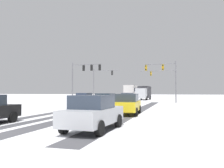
% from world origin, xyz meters
% --- Properties ---
extents(wheel_track_left_lane, '(0.82, 33.30, 0.01)m').
position_xyz_m(wheel_track_left_lane, '(-0.17, 15.14, 0.00)').
color(wheel_track_left_lane, '#4C4C51').
rests_on(wheel_track_left_lane, ground).
extents(wheel_track_right_lane, '(1.20, 33.30, 0.01)m').
position_xyz_m(wheel_track_right_lane, '(4.67, 15.14, 0.00)').
color(wheel_track_right_lane, '#4C4C51').
rests_on(wheel_track_right_lane, ground).
extents(wheel_track_center, '(0.94, 33.30, 0.01)m').
position_xyz_m(wheel_track_center, '(-1.82, 15.14, 0.00)').
color(wheel_track_center, '#4C4C51').
rests_on(wheel_track_center, ground).
extents(wheel_track_oncoming, '(1.18, 33.30, 0.01)m').
position_xyz_m(wheel_track_oncoming, '(1.34, 15.14, 0.00)').
color(wheel_track_oncoming, '#4C4C51').
rests_on(wheel_track_oncoming, ground).
extents(sidewalk_kerb_right, '(4.00, 33.30, 0.12)m').
position_xyz_m(sidewalk_kerb_right, '(9.46, 13.62, 0.06)').
color(sidewalk_kerb_right, white).
rests_on(sidewalk_kerb_right, ground).
extents(traffic_signal_far_right, '(7.20, 0.46, 6.50)m').
position_xyz_m(traffic_signal_far_right, '(6.03, 40.22, 4.50)').
color(traffic_signal_far_right, slate).
rests_on(traffic_signal_far_right, ground).
extents(traffic_signal_near_left, '(5.10, 0.57, 6.50)m').
position_xyz_m(traffic_signal_near_left, '(-6.06, 26.17, 4.76)').
color(traffic_signal_near_left, slate).
rests_on(traffic_signal_near_left, ground).
extents(traffic_signal_near_right, '(4.86, 0.57, 6.50)m').
position_xyz_m(traffic_signal_near_right, '(6.43, 28.37, 4.59)').
color(traffic_signal_near_right, slate).
rests_on(traffic_signal_near_right, ground).
extents(traffic_signal_far_left, '(5.61, 0.48, 6.50)m').
position_xyz_m(traffic_signal_far_left, '(-6.55, 36.34, 4.40)').
color(traffic_signal_far_left, slate).
rests_on(traffic_signal_far_left, ground).
extents(car_white_lead, '(1.93, 4.15, 1.62)m').
position_xyz_m(car_white_lead, '(0.98, 26.69, 0.82)').
color(car_white_lead, silver).
rests_on(car_white_lead, ground).
extents(car_blue_second, '(1.98, 4.18, 1.62)m').
position_xyz_m(car_blue_second, '(-3.80, 21.06, 0.82)').
color(car_blue_second, '#233899').
rests_on(car_blue_second, ground).
extents(car_dark_green_third, '(1.97, 4.17, 1.62)m').
position_xyz_m(car_dark_green_third, '(1.10, 14.76, 0.82)').
color(car_dark_green_third, '#194C2D').
rests_on(car_dark_green_third, ground).
extents(car_yellow_cab_fourth, '(2.01, 4.19, 1.62)m').
position_xyz_m(car_yellow_cab_fourth, '(4.44, 9.65, 0.82)').
color(car_yellow_cab_fourth, yellow).
rests_on(car_yellow_cab_fourth, ground).
extents(car_silver_fifth, '(1.99, 4.18, 1.62)m').
position_xyz_m(car_silver_fifth, '(4.44, 1.96, 0.82)').
color(car_silver_fifth, '#B7BABF').
rests_on(car_silver_fifth, ground).
extents(bus_oncoming, '(2.71, 11.01, 3.38)m').
position_xyz_m(bus_oncoming, '(-2.75, 51.06, 1.99)').
color(bus_oncoming, silver).
rests_on(bus_oncoming, ground).
extents(box_truck_delivery, '(2.57, 7.50, 3.02)m').
position_xyz_m(box_truck_delivery, '(1.19, 43.13, 1.63)').
color(box_truck_delivery, '#B7BABF').
rests_on(box_truck_delivery, ground).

